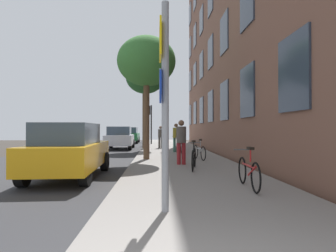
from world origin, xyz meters
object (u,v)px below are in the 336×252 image
object	(u,v)px
tree_near	(146,62)
tree_far	(145,79)
traffic_light	(150,117)
pedestrian_0	(181,139)
bicycle_3	(180,147)
pedestrian_1	(176,136)
bicycle_0	(249,172)
pedestrian_2	(161,135)
car_2	(130,135)
bicycle_1	(194,158)
car_1	(120,138)
bicycle_2	(199,152)
bicycle_4	(175,144)
car_0	(70,150)
sign_post	(164,93)

from	to	relation	value
tree_near	tree_far	size ratio (longest dim) A/B	0.91
traffic_light	pedestrian_0	size ratio (longest dim) A/B	2.07
bicycle_3	pedestrian_1	bearing A→B (deg)	98.26
bicycle_0	pedestrian_1	xyz separation A→B (m)	(-0.95, 10.03, 0.58)
bicycle_0	pedestrian_2	xyz separation A→B (m)	(-1.80, 13.49, 0.52)
bicycle_0	car_2	world-z (taller)	car_2
bicycle_1	car_1	xyz separation A→B (m)	(-3.89, 11.23, 0.34)
bicycle_2	bicycle_4	size ratio (longest dim) A/B	0.92
bicycle_0	tree_far	bearing A→B (deg)	102.39
pedestrian_2	car_1	distance (m)	3.04
bicycle_2	car_0	size ratio (longest dim) A/B	0.38
traffic_light	car_1	size ratio (longest dim) A/B	0.87
tree_near	pedestrian_0	distance (m)	4.10
tree_near	tree_far	bearing A→B (deg)	92.62
tree_far	car_1	size ratio (longest dim) A/B	1.50
bicycle_2	bicycle_3	distance (m)	3.06
bicycle_3	bicycle_1	bearing A→B (deg)	-90.48
tree_far	bicycle_1	size ratio (longest dim) A/B	3.50
pedestrian_1	bicycle_2	bearing A→B (deg)	-79.49
sign_post	bicycle_0	bearing A→B (deg)	41.09
bicycle_0	pedestrian_2	world-z (taller)	pedestrian_2
bicycle_3	pedestrian_2	xyz separation A→B (m)	(-1.00, 4.49, 0.51)
sign_post	bicycle_1	bearing A→B (deg)	76.59
bicycle_4	pedestrian_1	distance (m)	2.06
pedestrian_1	car_0	distance (m)	8.70
pedestrian_0	pedestrian_2	bearing A→B (deg)	94.02
tree_far	pedestrian_2	bearing A→B (deg)	28.03
tree_far	bicycle_0	size ratio (longest dim) A/B	3.48
pedestrian_1	car_1	xyz separation A→B (m)	(-3.79, 4.20, -0.23)
bicycle_4	pedestrian_2	xyz separation A→B (m)	(-0.93, 1.49, 0.51)
bicycle_2	car_2	size ratio (longest dim) A/B	0.37
sign_post	tree_far	bearing A→B (deg)	93.39
traffic_light	car_0	world-z (taller)	traffic_light
bicycle_2	pedestrian_2	size ratio (longest dim) A/B	1.03
bicycle_2	pedestrian_0	xyz separation A→B (m)	(-0.95, -1.68, 0.61)
tree_near	pedestrian_0	bearing A→B (deg)	-53.84
traffic_light	car_2	size ratio (longest dim) A/B	0.81
bicycle_2	traffic_light	bearing A→B (deg)	100.71
bicycle_0	car_1	size ratio (longest dim) A/B	0.43
tree_far	pedestrian_0	distance (m)	9.58
pedestrian_1	car_2	distance (m)	13.42
traffic_light	bicycle_3	size ratio (longest dim) A/B	2.08
bicycle_4	car_2	bearing A→B (deg)	110.10
bicycle_3	pedestrian_1	size ratio (longest dim) A/B	1.00
pedestrian_1	car_1	distance (m)	5.67
car_1	car_2	xyz separation A→B (m)	(-0.10, 8.63, 0.00)
tree_far	car_1	xyz separation A→B (m)	(-1.90, 1.29, -4.06)
bicycle_0	car_0	xyz separation A→B (m)	(-4.66, 2.16, 0.35)
pedestrian_1	pedestrian_2	xyz separation A→B (m)	(-0.85, 3.47, -0.06)
car_1	car_0	bearing A→B (deg)	-89.64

